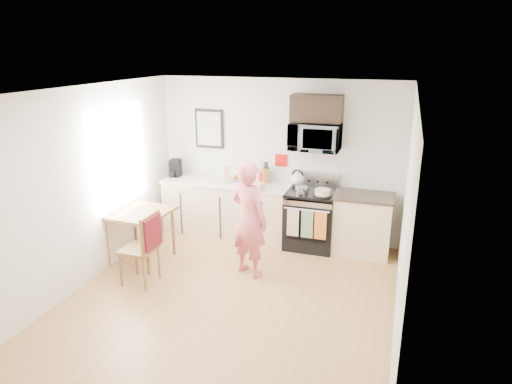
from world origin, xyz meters
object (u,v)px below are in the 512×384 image
(person, at_px, (249,219))
(cake, at_px, (323,193))
(dining_table, at_px, (139,217))
(chair, at_px, (147,240))
(microwave, at_px, (315,137))
(range, at_px, (311,221))

(person, height_order, cake, person)
(dining_table, bearing_deg, person, 3.93)
(cake, bearing_deg, chair, -139.12)
(microwave, xyz_separation_m, dining_table, (-2.28, -1.38, -1.07))
(person, height_order, dining_table, person)
(microwave, relative_size, cake, 2.61)
(person, bearing_deg, microwave, -92.11)
(microwave, height_order, cake, microwave)
(range, relative_size, cake, 3.99)
(person, bearing_deg, chair, 55.65)
(dining_table, relative_size, cake, 2.86)
(microwave, xyz_separation_m, chair, (-1.79, -1.98, -1.11))
(microwave, height_order, person, microwave)
(microwave, relative_size, person, 0.47)
(range, bearing_deg, microwave, 90.06)
(person, relative_size, dining_table, 1.96)
(person, distance_m, cake, 1.31)
(range, relative_size, microwave, 1.53)
(person, xyz_separation_m, chair, (-1.17, -0.72, -0.17))
(range, height_order, microwave, microwave)
(range, distance_m, microwave, 1.33)
(chair, bearing_deg, range, 46.96)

